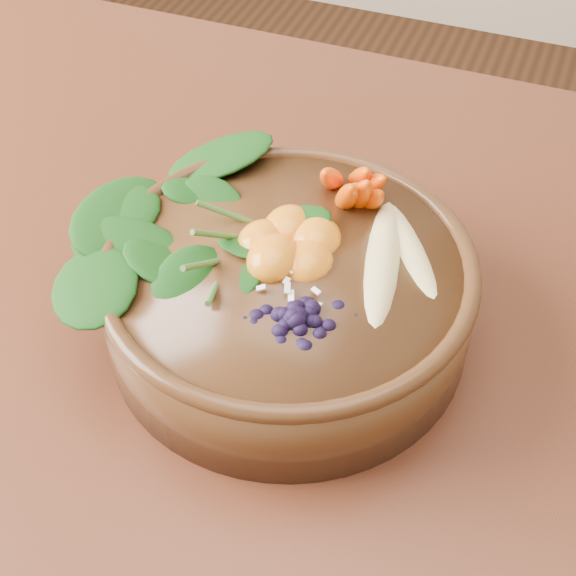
% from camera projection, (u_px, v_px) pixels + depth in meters
% --- Properties ---
extents(dining_table, '(1.60, 0.90, 0.75)m').
position_uv_depth(dining_table, '(412.00, 452.00, 0.66)').
color(dining_table, '#331C0C').
rests_on(dining_table, ground).
extents(stoneware_bowl, '(0.37, 0.37, 0.07)m').
position_uv_depth(stoneware_bowl, '(288.00, 297.00, 0.61)').
color(stoneware_bowl, '#4C2E18').
rests_on(stoneware_bowl, dining_table).
extents(kale_heap, '(0.23, 0.22, 0.04)m').
position_uv_depth(kale_heap, '(227.00, 191.00, 0.61)').
color(kale_heap, '#144110').
rests_on(kale_heap, stoneware_bowl).
extents(carrot_cluster, '(0.08, 0.08, 0.08)m').
position_uv_depth(carrot_cluster, '(348.00, 155.00, 0.61)').
color(carrot_cluster, '#FE5000').
rests_on(carrot_cluster, stoneware_bowl).
extents(banana_halves, '(0.10, 0.16, 0.03)m').
position_uv_depth(banana_halves, '(398.00, 241.00, 0.58)').
color(banana_halves, '#E0CC84').
rests_on(banana_halves, stoneware_bowl).
extents(mandarin_cluster, '(0.11, 0.11, 0.03)m').
position_uv_depth(mandarin_cluster, '(289.00, 230.00, 0.58)').
color(mandarin_cluster, orange).
rests_on(mandarin_cluster, stoneware_bowl).
extents(blueberry_pile, '(0.16, 0.14, 0.04)m').
position_uv_depth(blueberry_pile, '(297.00, 301.00, 0.53)').
color(blueberry_pile, black).
rests_on(blueberry_pile, stoneware_bowl).
extents(coconut_flakes, '(0.11, 0.10, 0.01)m').
position_uv_depth(coconut_flakes, '(292.00, 277.00, 0.57)').
color(coconut_flakes, white).
rests_on(coconut_flakes, stoneware_bowl).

